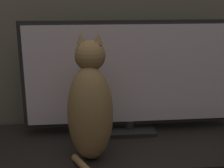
{
  "coord_description": "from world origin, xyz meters",
  "views": [
    {
      "loc": [
        -0.04,
        -0.37,
        1.2
      ],
      "look_at": [
        0.09,
        0.91,
        0.82
      ],
      "focal_mm": 50.0,
      "sensor_mm": 36.0,
      "label": 1
    }
  ],
  "objects": [
    {
      "name": "cat",
      "position": [
        -0.01,
        0.8,
        0.75
      ],
      "size": [
        0.21,
        0.33,
        0.52
      ],
      "rotation": [
        0.0,
        0.0,
        -0.14
      ],
      "color": "#997547",
      "rests_on": "tv_stand"
    },
    {
      "name": "tv",
      "position": [
        0.18,
        1.04,
        0.81
      ],
      "size": [
        1.01,
        0.14,
        0.55
      ],
      "color": "black",
      "rests_on": "tv_stand"
    }
  ]
}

